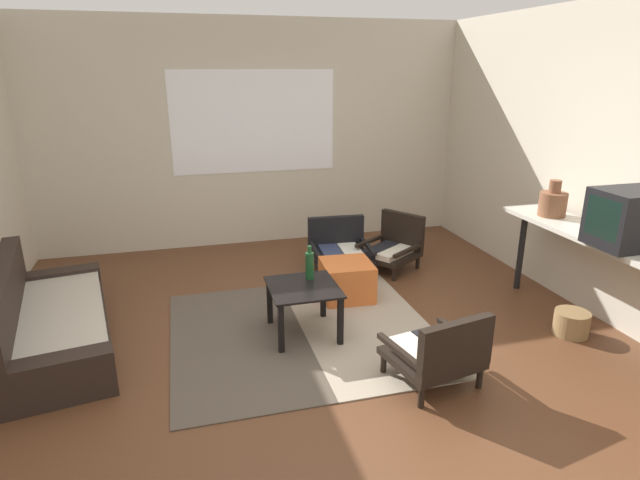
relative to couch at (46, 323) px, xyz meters
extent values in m
plane|color=#56331E|center=(2.03, -0.79, -0.21)|extent=(7.80, 7.80, 0.00)
cube|color=beige|center=(2.03, 2.27, 1.14)|extent=(5.60, 0.12, 2.70)
cube|color=white|center=(2.03, 2.21, 1.31)|extent=(1.97, 0.01, 1.20)
cube|color=beige|center=(4.69, -0.49, 1.14)|extent=(0.12, 6.60, 2.70)
cube|color=#4C4238|center=(1.48, -0.31, -0.20)|extent=(1.09, 2.05, 0.01)
cube|color=gray|center=(2.57, -0.31, -0.20)|extent=(1.09, 2.05, 0.01)
cube|color=black|center=(0.07, 0.01, -0.11)|extent=(1.06, 1.98, 0.20)
cube|color=#B2A899|center=(0.10, 0.02, 0.04)|extent=(0.93, 1.79, 0.10)
cube|color=black|center=(-0.24, -0.04, 0.19)|extent=(0.46, 1.88, 0.59)
cube|color=black|center=(-0.07, 0.85, -0.04)|extent=(0.77, 0.30, 0.34)
cube|color=black|center=(0.21, -0.83, -0.04)|extent=(0.77, 0.30, 0.34)
cube|color=black|center=(2.02, -0.33, 0.22)|extent=(0.56, 0.59, 0.02)
cube|color=black|center=(1.78, -0.08, 0.00)|extent=(0.04, 0.04, 0.42)
cube|color=black|center=(2.26, -0.08, 0.00)|extent=(0.04, 0.04, 0.42)
cube|color=black|center=(1.78, -0.59, 0.00)|extent=(0.04, 0.04, 0.42)
cube|color=black|center=(2.26, -0.59, 0.00)|extent=(0.04, 0.04, 0.42)
cylinder|color=black|center=(3.02, 0.70, -0.14)|extent=(0.04, 0.04, 0.13)
cylinder|color=black|center=(2.46, 0.74, -0.14)|extent=(0.04, 0.04, 0.13)
cylinder|color=black|center=(3.05, 1.20, -0.14)|extent=(0.04, 0.04, 0.13)
cylinder|color=black|center=(2.50, 1.24, -0.14)|extent=(0.04, 0.04, 0.13)
cube|color=black|center=(2.76, 0.97, -0.05)|extent=(0.68, 0.62, 0.05)
cube|color=silver|center=(2.87, 0.94, 0.00)|extent=(0.25, 0.53, 0.06)
cube|color=#2D3856|center=(2.64, 0.96, 0.00)|extent=(0.25, 0.53, 0.06)
cube|color=black|center=(2.77, 1.23, 0.16)|extent=(0.64, 0.11, 0.37)
cube|color=black|center=(3.05, 0.95, 0.06)|extent=(0.08, 0.58, 0.04)
cube|color=black|center=(2.46, 0.99, 0.06)|extent=(0.08, 0.58, 0.04)
cylinder|color=black|center=(2.45, -1.06, -0.13)|extent=(0.04, 0.04, 0.16)
cylinder|color=black|center=(2.94, -0.97, -0.13)|extent=(0.04, 0.04, 0.16)
cylinder|color=black|center=(2.53, -1.51, -0.13)|extent=(0.04, 0.04, 0.16)
cylinder|color=black|center=(3.02, -1.41, -0.13)|extent=(0.04, 0.04, 0.16)
cube|color=black|center=(2.74, -1.24, -0.02)|extent=(0.67, 0.64, 0.05)
cube|color=beige|center=(2.63, -1.24, 0.03)|extent=(0.28, 0.50, 0.06)
cube|color=black|center=(2.83, -1.20, 0.03)|extent=(0.28, 0.50, 0.06)
cube|color=black|center=(2.78, -1.47, 0.18)|extent=(0.58, 0.18, 0.36)
cube|color=black|center=(2.47, -1.29, 0.09)|extent=(0.15, 0.53, 0.04)
cube|color=black|center=(3.00, -1.19, 0.09)|extent=(0.15, 0.53, 0.04)
cylinder|color=black|center=(3.20, 0.54, -0.14)|extent=(0.04, 0.04, 0.14)
cylinder|color=black|center=(2.95, 0.91, -0.14)|extent=(0.04, 0.04, 0.14)
cylinder|color=black|center=(3.60, 0.80, -0.14)|extent=(0.04, 0.04, 0.14)
cylinder|color=black|center=(3.35, 1.18, -0.14)|extent=(0.04, 0.04, 0.14)
cube|color=black|center=(3.28, 0.86, -0.04)|extent=(0.76, 0.75, 0.05)
cube|color=beige|center=(3.31, 0.77, 0.02)|extent=(0.51, 0.42, 0.06)
cube|color=black|center=(3.21, 0.92, 0.02)|extent=(0.51, 0.42, 0.06)
cube|color=black|center=(3.48, 0.99, 0.19)|extent=(0.35, 0.48, 0.41)
cube|color=black|center=(3.41, 0.65, 0.08)|extent=(0.49, 0.34, 0.04)
cube|color=black|center=(3.14, 1.06, 0.08)|extent=(0.49, 0.34, 0.04)
cube|color=#D1662D|center=(2.59, 0.26, -0.02)|extent=(0.50, 0.50, 0.37)
cube|color=beige|center=(4.34, -0.86, 0.63)|extent=(0.45, 1.89, 0.04)
cylinder|color=black|center=(4.34, 0.03, 0.20)|extent=(0.06, 0.06, 0.82)
cube|color=black|center=(4.34, -1.18, 0.87)|extent=(0.56, 0.40, 0.43)
cube|color=black|center=(4.07, -1.18, 0.89)|extent=(0.01, 0.31, 0.30)
cylinder|color=brown|center=(4.34, -0.32, 0.76)|extent=(0.24, 0.24, 0.21)
cylinder|color=brown|center=(4.34, -0.32, 0.92)|extent=(0.10, 0.10, 0.11)
cylinder|color=#194723|center=(2.11, -0.18, 0.34)|extent=(0.07, 0.07, 0.23)
cylinder|color=#194723|center=(2.11, -0.18, 0.49)|extent=(0.03, 0.03, 0.06)
cylinder|color=olive|center=(4.18, -0.93, -0.10)|extent=(0.28, 0.28, 0.21)
camera|label=1|loc=(1.13, -4.15, 1.93)|focal=29.20mm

